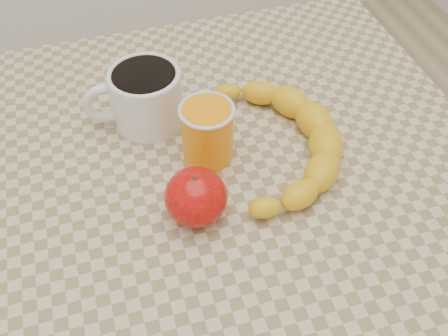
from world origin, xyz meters
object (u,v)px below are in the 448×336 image
object	(u,v)px
apple	(196,197)
banana	(278,140)
coffee_mug	(145,95)
orange_juice_glass	(207,132)
table	(224,214)

from	to	relation	value
apple	banana	distance (m)	0.16
coffee_mug	banana	xyz separation A→B (m)	(0.17, -0.12, -0.02)
coffee_mug	banana	bearing A→B (deg)	-36.37
orange_juice_glass	apple	distance (m)	0.11
table	banana	world-z (taller)	banana
orange_juice_glass	coffee_mug	bearing A→B (deg)	125.10
coffee_mug	table	bearing A→B (deg)	-61.71
orange_juice_glass	banana	bearing A→B (deg)	-13.85
banana	orange_juice_glass	bearing A→B (deg)	-178.75
coffee_mug	orange_juice_glass	xyz separation A→B (m)	(0.07, -0.10, -0.00)
coffee_mug	apple	size ratio (longest dim) A/B	1.64
coffee_mug	orange_juice_glass	world-z (taller)	same
coffee_mug	apple	xyz separation A→B (m)	(0.03, -0.20, -0.01)
table	orange_juice_glass	size ratio (longest dim) A/B	8.84
table	orange_juice_glass	xyz separation A→B (m)	(-0.01, 0.05, 0.13)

